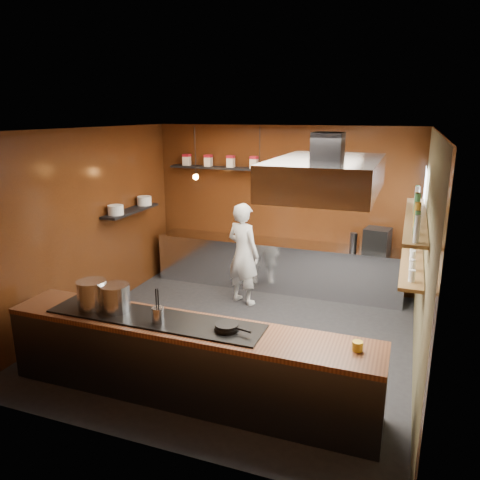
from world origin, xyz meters
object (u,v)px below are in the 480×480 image
at_px(extractor_hood, 326,175).
at_px(stockpot_large, 92,294).
at_px(stockpot_small, 115,298).
at_px(chef, 243,254).
at_px(espresso_machine, 377,240).

xyz_separation_m(extractor_hood, stockpot_large, (-2.53, -1.21, -1.39)).
xyz_separation_m(extractor_hood, stockpot_small, (-2.22, -1.18, -1.40)).
height_order(extractor_hood, chef, extractor_hood).
relative_size(extractor_hood, stockpot_small, 5.77).
height_order(stockpot_small, chef, chef).
xyz_separation_m(stockpot_large, chef, (0.88, 2.90, -0.23)).
xyz_separation_m(stockpot_small, espresso_machine, (2.71, 3.74, 0.00)).
height_order(espresso_machine, chef, chef).
height_order(stockpot_large, espresso_machine, espresso_machine).
distance_m(stockpot_small, espresso_machine, 4.61).
distance_m(stockpot_large, chef, 3.04).
relative_size(stockpot_small, espresso_machine, 0.84).
distance_m(extractor_hood, stockpot_large, 3.13).
bearing_deg(stockpot_large, extractor_hood, 25.51).
bearing_deg(espresso_machine, stockpot_large, -119.40).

